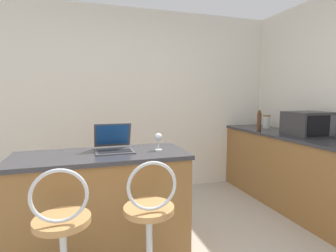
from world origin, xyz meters
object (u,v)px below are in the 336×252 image
at_px(microwave, 307,124).
at_px(wine_glass_tall, 158,138).
at_px(storage_jar, 266,122).
at_px(bar_stool_near, 63,250).
at_px(bar_stool_far, 150,236).
at_px(laptop, 114,144).
at_px(pepper_mill, 259,121).

relative_size(microwave, wine_glass_tall, 2.94).
height_order(microwave, storage_jar, microwave).
distance_m(bar_stool_near, microwave, 2.82).
distance_m(bar_stool_far, storage_jar, 2.74).
bearing_deg(bar_stool_far, bar_stool_near, 180.00).
relative_size(bar_stool_near, bar_stool_far, 1.00).
bearing_deg(wine_glass_tall, storage_jar, 27.76).
relative_size(bar_stool_near, microwave, 2.25).
height_order(laptop, microwave, microwave).
bearing_deg(microwave, storage_jar, 86.08).
distance_m(wine_glass_tall, pepper_mill, 1.83).
bearing_deg(microwave, pepper_mill, 111.75).
height_order(bar_stool_far, storage_jar, storage_jar).
xyz_separation_m(laptop, storage_jar, (2.31, 0.92, 0.04)).
bearing_deg(wine_glass_tall, pepper_mill, 25.97).
height_order(wine_glass_tall, storage_jar, storage_jar).
bearing_deg(microwave, bar_stool_far, -159.04).
height_order(bar_stool_near, laptop, laptop).
relative_size(microwave, pepper_mill, 1.58).
relative_size(wine_glass_tall, storage_jar, 0.78).
bearing_deg(bar_stool_far, wine_glass_tall, 69.05).
distance_m(storage_jar, pepper_mill, 0.36).
bearing_deg(storage_jar, microwave, -93.92).
relative_size(microwave, storage_jar, 2.29).
relative_size(laptop, wine_glass_tall, 2.18).
bearing_deg(laptop, storage_jar, 21.72).
distance_m(microwave, pepper_mill, 0.63).
xyz_separation_m(microwave, pepper_mill, (-0.23, 0.58, -0.01)).
relative_size(bar_stool_far, microwave, 2.25).
distance_m(wine_glass_tall, storage_jar, 2.18).
height_order(wine_glass_tall, pepper_mill, pepper_mill).
bearing_deg(bar_stool_near, wine_glass_tall, 37.41).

